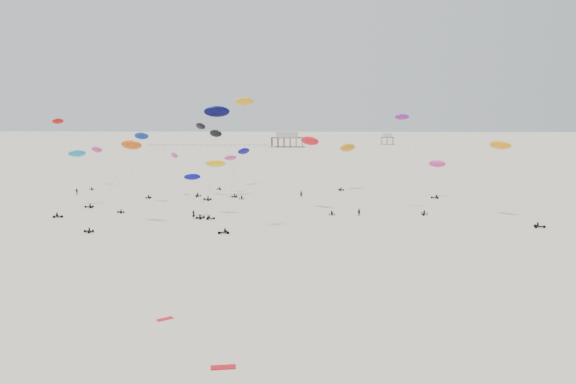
{
  "coord_description": "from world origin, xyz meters",
  "views": [
    {
      "loc": [
        3.87,
        -20.27,
        22.32
      ],
      "look_at": [
        0.0,
        88.0,
        7.0
      ],
      "focal_mm": 35.0,
      "sensor_mm": 36.0,
      "label": 1
    }
  ],
  "objects_px": {
    "rig_0": "(200,144)",
    "spectator_0": "(194,219)",
    "pavilion_main": "(287,141)",
    "rig_9": "(137,151)",
    "pavilion_small": "(387,140)",
    "rig_4": "(241,155)"
  },
  "relations": [
    {
      "from": "pavilion_main",
      "to": "rig_0",
      "type": "xyz_separation_m",
      "value": [
        -14.96,
        -221.83,
        9.75
      ]
    },
    {
      "from": "pavilion_small",
      "to": "rig_0",
      "type": "relative_size",
      "value": 0.45
    },
    {
      "from": "rig_0",
      "to": "rig_9",
      "type": "relative_size",
      "value": 0.96
    },
    {
      "from": "rig_0",
      "to": "spectator_0",
      "type": "relative_size",
      "value": 9.15
    },
    {
      "from": "rig_0",
      "to": "spectator_0",
      "type": "bearing_deg",
      "value": 106.53
    },
    {
      "from": "pavilion_main",
      "to": "rig_0",
      "type": "bearing_deg",
      "value": -93.86
    },
    {
      "from": "rig_4",
      "to": "rig_0",
      "type": "bearing_deg",
      "value": 37.14
    },
    {
      "from": "rig_4",
      "to": "spectator_0",
      "type": "distance_m",
      "value": 56.54
    },
    {
      "from": "pavilion_main",
      "to": "rig_9",
      "type": "xyz_separation_m",
      "value": [
        -27.23,
        -236.56,
        9.08
      ]
    },
    {
      "from": "pavilion_main",
      "to": "rig_0",
      "type": "distance_m",
      "value": 222.55
    },
    {
      "from": "rig_9",
      "to": "pavilion_small",
      "type": "bearing_deg",
      "value": 3.8
    },
    {
      "from": "pavilion_small",
      "to": "rig_4",
      "type": "distance_m",
      "value": 240.89
    },
    {
      "from": "rig_4",
      "to": "rig_9",
      "type": "bearing_deg",
      "value": 28.18
    },
    {
      "from": "rig_0",
      "to": "rig_9",
      "type": "height_order",
      "value": "rig_0"
    },
    {
      "from": "pavilion_main",
      "to": "rig_9",
      "type": "height_order",
      "value": "rig_9"
    },
    {
      "from": "pavilion_small",
      "to": "rig_4",
      "type": "xyz_separation_m",
      "value": [
        -76.78,
        -228.26,
        5.82
      ]
    },
    {
      "from": "rig_0",
      "to": "rig_9",
      "type": "xyz_separation_m",
      "value": [
        -12.27,
        -14.73,
        -0.67
      ]
    },
    {
      "from": "pavilion_main",
      "to": "rig_4",
      "type": "xyz_separation_m",
      "value": [
        -6.78,
        -198.26,
        5.08
      ]
    },
    {
      "from": "pavilion_main",
      "to": "rig_4",
      "type": "bearing_deg",
      "value": -91.96
    },
    {
      "from": "rig_4",
      "to": "rig_9",
      "type": "relative_size",
      "value": 0.77
    },
    {
      "from": "pavilion_small",
      "to": "rig_0",
      "type": "bearing_deg",
      "value": -108.64
    },
    {
      "from": "pavilion_main",
      "to": "rig_9",
      "type": "distance_m",
      "value": 238.29
    }
  ]
}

